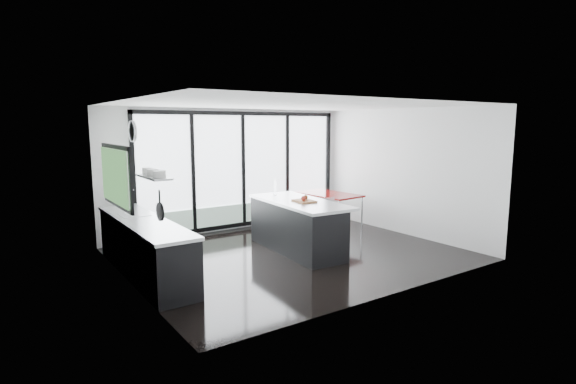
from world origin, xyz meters
TOP-DOWN VIEW (x-y plane):
  - floor at (0.00, 0.00)m, footprint 6.00×5.00m
  - ceiling at (0.00, 0.00)m, footprint 6.00×5.00m
  - wall_back at (0.27, 2.47)m, footprint 6.00×0.09m
  - wall_front at (0.00, -2.50)m, footprint 6.00×0.00m
  - wall_left at (-2.97, 0.27)m, footprint 0.26×5.00m
  - wall_right at (3.00, 0.00)m, footprint 0.00×5.00m
  - counter_cabinets at (-2.67, 0.40)m, footprint 0.69×3.24m
  - island at (0.20, 0.16)m, footprint 1.18×2.48m
  - bar_stool_near at (1.04, 0.04)m, footprint 0.50×0.50m
  - bar_stool_far at (1.14, 0.47)m, footprint 0.52×0.52m
  - red_table at (2.04, 1.38)m, footprint 1.01×1.60m

SIDE VIEW (x-z plane):
  - floor at x=0.00m, z-range 0.00..0.00m
  - bar_stool_far at x=1.14m, z-range 0.00..0.66m
  - bar_stool_near at x=1.04m, z-range 0.00..0.74m
  - red_table at x=2.04m, z-range 0.00..0.81m
  - counter_cabinets at x=-2.67m, z-range -0.22..1.14m
  - island at x=0.20m, z-range -0.14..1.14m
  - wall_back at x=0.27m, z-range -0.13..2.67m
  - wall_front at x=0.00m, z-range 0.00..2.80m
  - wall_right at x=3.00m, z-range 0.00..2.80m
  - wall_left at x=-2.97m, z-range 0.16..2.96m
  - ceiling at x=0.00m, z-range 2.80..2.80m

